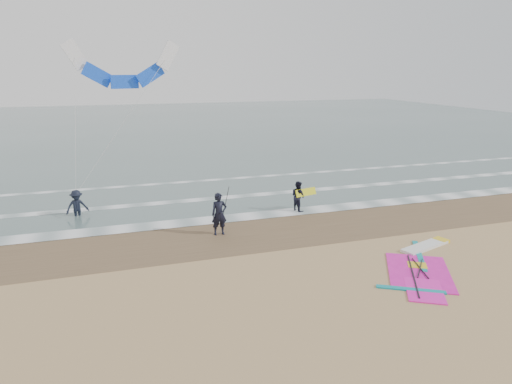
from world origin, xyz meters
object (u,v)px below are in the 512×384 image
object	(u,v)px
person_wading	(76,200)
surf_kite	(124,69)
windsurf_rig	(422,265)
person_standing	(219,214)
person_walking	(298,196)

from	to	relation	value
person_wading	surf_kite	world-z (taller)	surf_kite
windsurf_rig	person_wading	world-z (taller)	person_wading
windsurf_rig	person_wading	bearing A→B (deg)	141.03
person_standing	person_wading	xyz separation A→B (m)	(-6.33, 4.80, -0.10)
windsurf_rig	person_wading	size ratio (longest dim) A/B	3.10
person_walking	surf_kite	distance (m)	11.85
person_wading	person_standing	bearing A→B (deg)	-55.73
surf_kite	person_walking	bearing A→B (deg)	-33.62
person_standing	surf_kite	bearing A→B (deg)	113.60
windsurf_rig	person_wading	distance (m)	16.75
person_walking	surf_kite	xyz separation A→B (m)	(-8.24, 5.48, 6.53)
person_standing	person_walking	distance (m)	5.29
person_standing	person_walking	bearing A→B (deg)	24.18
person_walking	windsurf_rig	bearing A→B (deg)	172.52
windsurf_rig	person_standing	distance (m)	8.84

